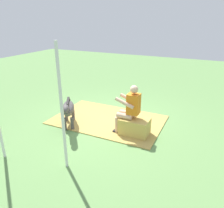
{
  "coord_description": "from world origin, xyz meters",
  "views": [
    {
      "loc": [
        -2.65,
        5.14,
        2.88
      ],
      "look_at": [
        -0.12,
        -0.16,
        0.55
      ],
      "focal_mm": 35.25,
      "sensor_mm": 36.0,
      "label": 1
    }
  ],
  "objects": [
    {
      "name": "pony_standing",
      "position": [
        0.82,
        0.66,
        0.53
      ],
      "size": [
        0.88,
        1.19,
        0.88
      ],
      "color": "#4C4747",
      "rests_on": "ground"
    },
    {
      "name": "hay_patch",
      "position": [
        0.02,
        -0.18,
        0.01
      ],
      "size": [
        3.2,
        2.07,
        0.02
      ],
      "primitive_type": "cube",
      "color": "tan",
      "rests_on": "ground"
    },
    {
      "name": "hay_bale",
      "position": [
        -0.99,
        0.31,
        0.23
      ],
      "size": [
        0.74,
        0.49,
        0.46
      ],
      "primitive_type": "cube",
      "color": "tan",
      "rests_on": "ground"
    },
    {
      "name": "tent_pole_left",
      "position": [
        -0.18,
        2.14,
        1.26
      ],
      "size": [
        0.06,
        0.06,
        2.52
      ],
      "primitive_type": "cylinder",
      "color": "silver",
      "rests_on": "ground"
    },
    {
      "name": "person_seated",
      "position": [
        -0.83,
        0.31,
        0.74
      ],
      "size": [
        0.66,
        0.42,
        1.34
      ],
      "color": "#D8AD8C",
      "rests_on": "ground"
    },
    {
      "name": "ground_plane",
      "position": [
        0.0,
        0.0,
        0.0
      ],
      "size": [
        24.0,
        24.0,
        0.0
      ],
      "primitive_type": "plane",
      "color": "#608C4C"
    }
  ]
}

